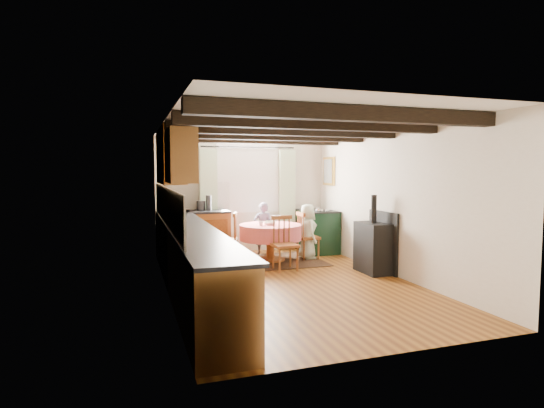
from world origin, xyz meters
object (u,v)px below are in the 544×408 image
object	(u,v)px
aga_range	(317,231)
cup	(261,223)
dining_table	(270,243)
cast_iron_stove	(373,234)
child_right	(307,232)
chair_near	(285,243)
chair_right	(308,235)
child_far	(263,228)
chair_left	(226,239)

from	to	relation	value
aga_range	cup	bearing A→B (deg)	-153.04
dining_table	aga_range	xyz separation A→B (m)	(1.25, 0.65, 0.10)
cast_iron_stove	child_right	distance (m)	1.53
dining_table	cup	distance (m)	0.46
child_right	dining_table	bearing A→B (deg)	91.46
chair_near	chair_right	bearing A→B (deg)	42.89
child_far	chair_near	bearing A→B (deg)	97.86
chair_near	cast_iron_stove	bearing A→B (deg)	-27.57
dining_table	chair_right	world-z (taller)	chair_right
chair_left	child_far	bearing A→B (deg)	146.89
chair_left	child_right	xyz separation A→B (m)	(1.61, 0.01, 0.06)
chair_near	child_right	distance (m)	1.07
chair_right	cup	size ratio (longest dim) A/B	10.06
chair_left	aga_range	world-z (taller)	chair_left
cast_iron_stove	child_far	distance (m)	2.50
chair_near	cup	distance (m)	0.75
chair_right	cast_iron_stove	world-z (taller)	cast_iron_stove
chair_near	chair_left	distance (m)	1.15
chair_left	chair_right	xyz separation A→B (m)	(1.62, -0.00, -0.02)
child_right	chair_right	bearing A→B (deg)	-128.00
dining_table	child_right	world-z (taller)	child_right
chair_near	chair_right	distance (m)	1.07
child_right	cast_iron_stove	bearing A→B (deg)	-156.29
cast_iron_stove	cup	xyz separation A→B (m)	(-1.58, 1.28, 0.09)
chair_left	child_right	bearing A→B (deg)	108.28
dining_table	child_far	bearing A→B (deg)	83.18
chair_near	chair_right	size ratio (longest dim) A/B	1.02
child_far	chair_left	bearing A→B (deg)	49.42
chair_near	cast_iron_stove	size ratio (longest dim) A/B	0.72
child_right	cup	bearing A→B (deg)	97.06
dining_table	child_right	xyz separation A→B (m)	(0.76, 0.01, 0.18)
dining_table	cup	xyz separation A→B (m)	(-0.21, -0.10, 0.39)
chair_right	cup	xyz separation A→B (m)	(-0.98, -0.11, 0.29)
aga_range	chair_near	bearing A→B (deg)	-131.28
chair_left	aga_range	bearing A→B (deg)	124.94
dining_table	chair_near	xyz separation A→B (m)	(0.02, -0.76, 0.12)
chair_near	chair_right	xyz separation A→B (m)	(0.75, 0.76, -0.01)
chair_left	child_right	size ratio (longest dim) A/B	0.90
aga_range	cast_iron_stove	xyz separation A→B (m)	(0.11, -2.03, 0.20)
chair_left	cast_iron_stove	world-z (taller)	cast_iron_stove
aga_range	cast_iron_stove	bearing A→B (deg)	-86.90
child_far	dining_table	bearing A→B (deg)	93.69
chair_near	dining_table	bearing A→B (deg)	88.99
cup	aga_range	bearing A→B (deg)	26.96
dining_table	child_right	distance (m)	0.78
aga_range	child_right	bearing A→B (deg)	-127.98
aga_range	chair_right	bearing A→B (deg)	-126.94
chair_near	cast_iron_stove	xyz separation A→B (m)	(1.34, -0.63, 0.19)
dining_table	chair_near	bearing A→B (deg)	-88.44
cup	chair_right	bearing A→B (deg)	6.09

